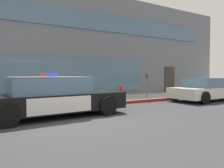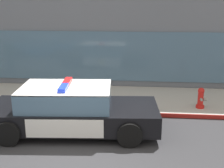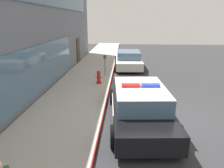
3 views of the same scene
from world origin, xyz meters
The scene contains 6 objects.
ground centered at (0.00, 0.00, 0.00)m, with size 48.00×48.00×0.00m, color #303033.
sidewalk centered at (0.00, 3.49, 0.07)m, with size 48.00×3.07×0.15m, color #B2ADA3.
curb_red_paint centered at (0.00, 1.94, 0.08)m, with size 28.80×0.04×0.14m, color maroon.
storefront_building centered at (2.40, 11.02, 3.33)m, with size 24.66×11.99×6.66m.
police_cruiser centered at (-0.28, 0.60, 0.68)m, with size 5.03×2.38×1.49m.
fire_hydrant centered at (3.80, 2.58, 0.50)m, with size 0.34×0.39×0.73m.
Camera 2 is at (1.67, -7.41, 3.76)m, focal length 47.81 mm.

